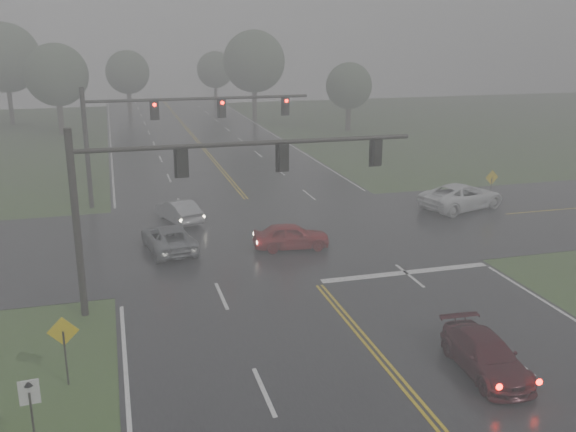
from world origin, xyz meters
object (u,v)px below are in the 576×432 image
object	(u,v)px
sedan_maroon	(484,372)
car_grey	(169,251)
signal_gantry_far	(159,121)
pickup_white	(461,209)
sedan_red	(291,249)
sedan_silver	(179,222)
signal_gantry_near	(187,180)

from	to	relation	value
sedan_maroon	car_grey	xyz separation A→B (m)	(-9.16, 15.52, 0.00)
signal_gantry_far	pickup_white	bearing A→B (deg)	-20.08
sedan_red	car_grey	bearing A→B (deg)	83.35
sedan_silver	pickup_white	distance (m)	18.14
car_grey	sedan_maroon	bearing A→B (deg)	112.67
sedan_silver	car_grey	xyz separation A→B (m)	(-1.08, -5.19, 0.00)
pickup_white	signal_gantry_near	size ratio (longest dim) A/B	0.41
sedan_silver	signal_gantry_far	bearing A→B (deg)	-101.93
sedan_maroon	car_grey	distance (m)	18.02
sedan_maroon	pickup_white	distance (m)	21.21
sedan_silver	signal_gantry_near	world-z (taller)	signal_gantry_near
car_grey	signal_gantry_near	distance (m)	8.91
sedan_maroon	pickup_white	xyz separation A→B (m)	(9.95, 18.73, 0.00)
signal_gantry_near	signal_gantry_far	size ratio (longest dim) A/B	0.96
sedan_maroon	signal_gantry_near	xyz separation A→B (m)	(-8.85, 8.44, 5.39)
pickup_white	car_grey	bearing A→B (deg)	82.67
sedan_silver	car_grey	distance (m)	5.30
car_grey	signal_gantry_near	size ratio (longest dim) A/B	0.34
car_grey	pickup_white	world-z (taller)	pickup_white
sedan_red	sedan_silver	size ratio (longest dim) A/B	0.99
sedan_red	signal_gantry_far	size ratio (longest dim) A/B	0.27
signal_gantry_near	signal_gantry_far	xyz separation A→B (m)	(0.25, 17.08, 0.11)
sedan_red	signal_gantry_near	world-z (taller)	signal_gantry_near
sedan_maroon	car_grey	world-z (taller)	car_grey
sedan_red	signal_gantry_near	xyz separation A→B (m)	(-5.99, -5.67, 5.39)
sedan_silver	car_grey	size ratio (longest dim) A/B	0.85
sedan_red	pickup_white	size ratio (longest dim) A/B	0.69
sedan_silver	sedan_red	bearing A→B (deg)	110.17
sedan_silver	pickup_white	xyz separation A→B (m)	(18.03, -1.98, 0.00)
sedan_silver	car_grey	bearing A→B (deg)	60.12
pickup_white	signal_gantry_far	size ratio (longest dim) A/B	0.40
signal_gantry_far	sedan_silver	bearing A→B (deg)	-83.80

